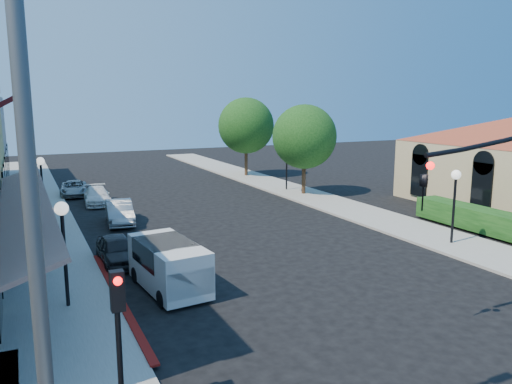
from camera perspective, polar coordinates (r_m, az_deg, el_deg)
name	(u,v)px	position (r m, az deg, el deg)	size (l,w,h in m)	color
ground	(450,365)	(14.43, 21.34, -17.97)	(120.00, 120.00, 0.00)	black
sidewalk_left	(37,203)	(36.09, -23.79, -1.11)	(3.50, 50.00, 0.12)	gray
sidewalk_right	(271,184)	(40.47, 1.74, 0.93)	(3.50, 50.00, 0.12)	gray
curb_red_strip	(118,300)	(17.97, -15.44, -11.85)	(0.25, 10.00, 0.06)	maroon
hedge	(481,232)	(28.34, 24.37, -4.23)	(1.40, 8.00, 1.10)	#123F12
street_tree_a	(304,137)	(35.68, 5.55, 6.30)	(4.56, 4.56, 6.48)	#372216
street_tree_b	(246,126)	(44.50, -1.15, 7.59)	(4.94, 4.94, 7.02)	#372216
secondary_signal	(118,317)	(10.91, -15.47, -13.59)	(0.28, 0.42, 3.32)	black
cobra_streetlight	(63,216)	(6.63, -21.17, -2.60)	(3.60, 0.25, 9.31)	#595B5E
lamppost_left_near	(63,227)	(16.97, -21.22, -3.80)	(0.44, 0.44, 3.57)	black
lamppost_left_far	(41,172)	(30.74, -23.34, 2.13)	(0.44, 0.44, 3.57)	black
lamppost_right_near	(455,188)	(24.78, 21.81, 0.45)	(0.44, 0.44, 3.57)	black
lamppost_right_far	(287,155)	(37.38, 3.53, 4.27)	(0.44, 0.44, 3.57)	black
white_van	(169,263)	(18.13, -9.91, -8.01)	(2.09, 4.10, 1.75)	silver
parked_car_a	(117,250)	(21.62, -15.61, -6.39)	(1.40, 3.48, 1.19)	black
parked_car_b	(119,212)	(28.53, -15.34, -2.24)	(1.36, 3.90, 1.28)	#9D9FA1
parked_car_c	(97,196)	(34.31, -17.71, -0.42)	(1.57, 3.86, 1.12)	white
parked_car_d	(74,188)	(38.00, -20.12, 0.40)	(1.76, 3.83, 1.06)	gray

